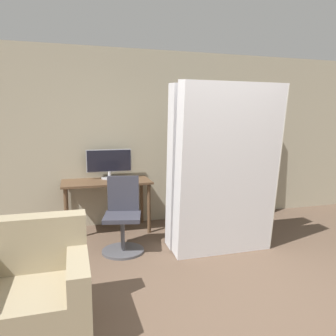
# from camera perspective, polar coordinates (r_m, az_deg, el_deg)

# --- Properties ---
(ground_plane) EXTENTS (16.00, 16.00, 0.00)m
(ground_plane) POSITION_cam_1_polar(r_m,az_deg,el_deg) (3.05, 15.29, -24.10)
(ground_plane) COLOR brown
(wall_back) EXTENTS (8.00, 0.06, 2.70)m
(wall_back) POSITION_cam_1_polar(r_m,az_deg,el_deg) (5.29, -0.98, 5.32)
(wall_back) COLOR tan
(wall_back) RESTS_ON ground
(desk) EXTENTS (1.26, 0.63, 0.75)m
(desk) POSITION_cam_1_polar(r_m,az_deg,el_deg) (4.86, -10.65, -3.38)
(desk) COLOR brown
(desk) RESTS_ON ground
(monitor) EXTENTS (0.67, 0.25, 0.44)m
(monitor) POSITION_cam_1_polar(r_m,az_deg,el_deg) (4.99, -10.21, 0.92)
(monitor) COLOR #B7B7BC
(monitor) RESTS_ON desk
(office_chair) EXTENTS (0.53, 0.53, 0.93)m
(office_chair) POSITION_cam_1_polar(r_m,az_deg,el_deg) (4.16, -7.87, -9.22)
(office_chair) COLOR #4C4C51
(office_chair) RESTS_ON ground
(bookshelf) EXTENTS (0.73, 0.27, 1.90)m
(bookshelf) POSITION_cam_1_polar(r_m,az_deg,el_deg) (5.72, 12.69, 1.04)
(bookshelf) COLOR #2D2319
(bookshelf) RESTS_ON ground
(mattress_near) EXTENTS (1.24, 0.47, 2.06)m
(mattress_near) POSITION_cam_1_polar(r_m,az_deg,el_deg) (3.92, 10.45, -0.51)
(mattress_near) COLOR silver
(mattress_near) RESTS_ON ground
(mattress_far) EXTENTS (1.24, 0.41, 2.06)m
(mattress_far) POSITION_cam_1_polar(r_m,az_deg,el_deg) (4.22, 8.40, 0.14)
(mattress_far) COLOR silver
(mattress_far) RESTS_ON ground
(armchair) EXTENTS (0.85, 0.80, 0.85)m
(armchair) POSITION_cam_1_polar(r_m,az_deg,el_deg) (2.86, -22.61, -19.33)
(armchair) COLOR gray
(armchair) RESTS_ON ground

